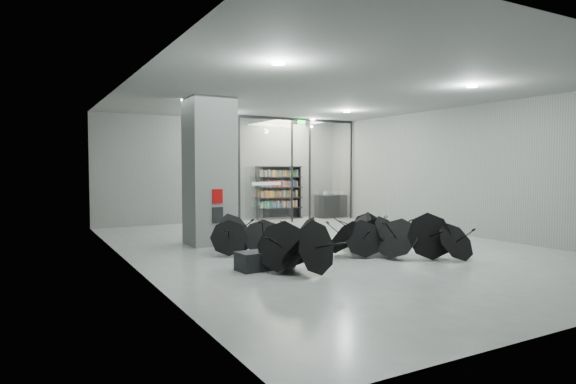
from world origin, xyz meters
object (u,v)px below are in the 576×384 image
bench (265,260)px  bookshelf (279,193)px  column (209,171)px  umbrella_cluster (345,244)px  shop_counter (334,206)px

bench → bookshelf: (4.81, 8.46, 0.88)m
column → bench: size_ratio=3.33×
bookshelf → umbrella_cluster: 8.62m
umbrella_cluster → shop_counter: bearing=57.3°
bench → umbrella_cluster: size_ratio=0.22×
bookshelf → shop_counter: bookshelf is taller
bench → shop_counter: 10.60m
column → shop_counter: bearing=30.7°
bench → umbrella_cluster: 2.26m
shop_counter → bench: bearing=-137.9°
bench → bookshelf: 9.77m
bookshelf → shop_counter: bearing=-5.6°
column → umbrella_cluster: bearing=-58.6°
shop_counter → umbrella_cluster: (-4.88, -7.58, -0.16)m
shop_counter → column: bearing=-155.1°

